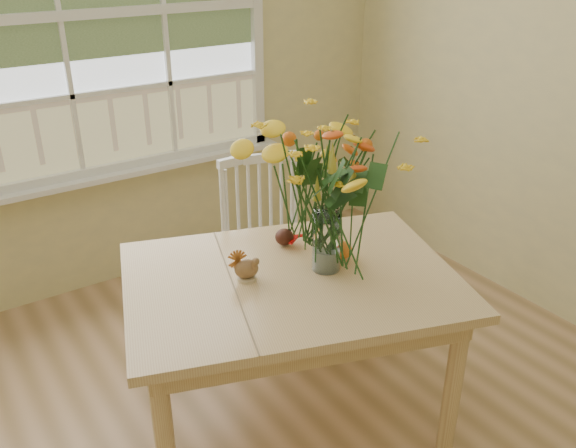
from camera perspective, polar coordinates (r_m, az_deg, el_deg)
wall_back at (r=3.43m, az=-20.25°, el=14.52°), size 4.00×0.02×2.70m
window at (r=3.36m, az=-20.56°, el=17.45°), size 2.42×0.12×1.74m
dining_table at (r=2.47m, az=0.26°, el=-6.69°), size 1.52×1.29×0.69m
windsor_chair at (r=3.09m, az=-2.06°, el=-1.41°), size 0.51×0.50×0.92m
flower_vase at (r=2.31m, az=3.81°, el=4.09°), size 0.54×0.54×0.64m
pumpkin at (r=2.54m, az=4.98°, el=-2.51°), size 0.09×0.09×0.07m
turkey_figurine at (r=2.38m, az=-3.91°, el=-4.22°), size 0.11×0.10×0.12m
dark_gourd at (r=2.63m, az=-0.34°, el=-1.30°), size 0.12×0.08×0.07m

